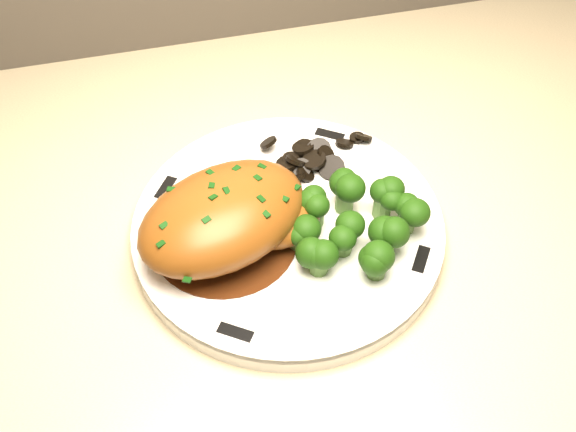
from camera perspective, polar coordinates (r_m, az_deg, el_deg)
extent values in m
cube|color=brown|center=(1.24, 19.44, -10.64)|extent=(2.05, 0.67, 0.88)
cylinder|color=white|center=(0.70, 0.00, -1.06)|extent=(0.32, 0.32, 0.02)
cube|color=black|center=(0.78, 3.32, 6.42)|extent=(0.03, 0.03, 0.00)
cube|color=black|center=(0.73, -9.64, 2.19)|extent=(0.03, 0.03, 0.00)
cube|color=black|center=(0.62, -4.18, -9.16)|extent=(0.03, 0.03, 0.00)
cube|color=black|center=(0.68, 10.47, -3.39)|extent=(0.03, 0.03, 0.00)
cylinder|color=#3F1C0B|center=(0.68, -5.00, -1.82)|extent=(0.14, 0.14, 0.00)
ellipsoid|color=brown|center=(0.66, -5.19, -0.07)|extent=(0.20, 0.17, 0.06)
ellipsoid|color=brown|center=(0.67, -0.41, -0.34)|extent=(0.09, 0.08, 0.04)
cube|color=#0E360B|center=(0.63, -9.43, -0.31)|extent=(0.01, 0.01, 0.00)
cube|color=#0E360B|center=(0.63, -7.93, 0.77)|extent=(0.01, 0.01, 0.00)
cube|color=#0E360B|center=(0.63, -6.41, 1.70)|extent=(0.01, 0.01, 0.00)
cube|color=#0E360B|center=(0.64, -4.91, 2.49)|extent=(0.01, 0.01, 0.00)
cube|color=#0E360B|center=(0.65, -3.44, 3.15)|extent=(0.01, 0.01, 0.00)
cube|color=#0E360B|center=(0.66, -1.99, 3.64)|extent=(0.01, 0.01, 0.00)
cylinder|color=black|center=(0.76, 5.03, 5.47)|extent=(0.02, 0.02, 0.01)
cylinder|color=black|center=(0.77, 4.72, 6.03)|extent=(0.02, 0.02, 0.01)
cylinder|color=black|center=(0.77, 4.14, 6.50)|extent=(0.02, 0.02, 0.01)
cylinder|color=black|center=(0.77, 3.32, 6.28)|extent=(0.02, 0.02, 0.01)
cylinder|color=black|center=(0.77, 2.44, 6.47)|extent=(0.02, 0.02, 0.01)
cylinder|color=black|center=(0.77, 1.56, 6.51)|extent=(0.02, 0.02, 0.02)
cylinder|color=black|center=(0.77, 0.76, 5.86)|extent=(0.03, 0.03, 0.01)
cylinder|color=black|center=(0.76, 0.17, 5.66)|extent=(0.03, 0.03, 0.00)
cylinder|color=black|center=(0.75, -0.16, 5.40)|extent=(0.03, 0.03, 0.01)
cylinder|color=black|center=(0.75, -0.17, 4.58)|extent=(0.02, 0.02, 0.02)
cylinder|color=black|center=(0.74, 0.14, 4.37)|extent=(0.03, 0.03, 0.01)
cylinder|color=black|center=(0.74, 0.74, 4.26)|extent=(0.03, 0.03, 0.01)
cylinder|color=black|center=(0.74, 1.55, 3.73)|extent=(0.03, 0.03, 0.01)
cylinder|color=black|center=(0.74, 2.49, 3.91)|extent=(0.03, 0.03, 0.01)
cylinder|color=black|center=(0.74, 3.42, 4.26)|extent=(0.03, 0.03, 0.02)
cylinder|color=black|center=(0.75, 4.19, 4.19)|extent=(0.03, 0.03, 0.02)
cylinder|color=black|center=(0.75, 4.79, 4.77)|extent=(0.04, 0.04, 0.01)
cylinder|color=black|center=(0.75, 5.09, 5.39)|extent=(0.03, 0.03, 0.01)
cylinder|color=#4F7833|center=(0.68, 2.12, 0.01)|extent=(0.02, 0.02, 0.02)
sphere|color=black|center=(0.67, 2.15, 0.88)|extent=(0.03, 0.03, 0.03)
cylinder|color=#4F7833|center=(0.70, 4.48, 1.16)|extent=(0.02, 0.02, 0.02)
sphere|color=black|center=(0.69, 4.56, 2.04)|extent=(0.03, 0.03, 0.03)
cylinder|color=#4F7833|center=(0.70, 7.45, 0.66)|extent=(0.02, 0.02, 0.02)
sphere|color=black|center=(0.68, 7.58, 1.53)|extent=(0.03, 0.03, 0.03)
cylinder|color=#4F7833|center=(0.66, 4.35, -2.17)|extent=(0.02, 0.02, 0.02)
sphere|color=black|center=(0.65, 4.43, -1.31)|extent=(0.03, 0.03, 0.03)
cylinder|color=#4F7833|center=(0.67, 7.61, -1.90)|extent=(0.02, 0.02, 0.02)
sphere|color=black|center=(0.66, 7.75, -1.04)|extent=(0.03, 0.03, 0.03)
cylinder|color=#4F7833|center=(0.69, 9.31, -0.43)|extent=(0.02, 0.02, 0.02)
sphere|color=black|center=(0.68, 9.48, 0.43)|extent=(0.03, 0.03, 0.03)
cylinder|color=#4F7833|center=(0.65, 2.45, -3.73)|extent=(0.02, 0.02, 0.02)
sphere|color=black|center=(0.64, 2.50, -2.87)|extent=(0.03, 0.03, 0.03)
cylinder|color=#4F7833|center=(0.65, 7.02, -3.99)|extent=(0.02, 0.02, 0.02)
sphere|color=black|center=(0.64, 7.15, -3.15)|extent=(0.03, 0.03, 0.03)
cylinder|color=#4F7833|center=(0.67, 0.80, -1.72)|extent=(0.02, 0.02, 0.02)
sphere|color=black|center=(0.65, 0.81, -0.85)|extent=(0.03, 0.03, 0.03)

